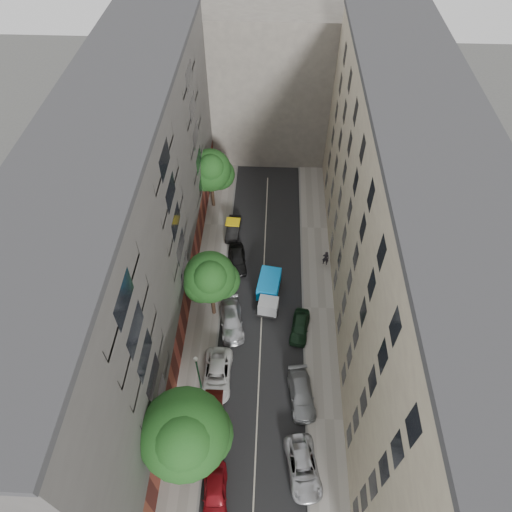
# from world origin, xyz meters

# --- Properties ---
(ground) EXTENTS (120.00, 120.00, 0.00)m
(ground) POSITION_xyz_m (0.00, 0.00, 0.00)
(ground) COLOR #4C4C49
(ground) RESTS_ON ground
(road_surface) EXTENTS (8.00, 44.00, 0.02)m
(road_surface) POSITION_xyz_m (0.00, 0.00, 0.01)
(road_surface) COLOR black
(road_surface) RESTS_ON ground
(sidewalk_left) EXTENTS (3.00, 44.00, 0.15)m
(sidewalk_left) POSITION_xyz_m (-5.50, 0.00, 0.07)
(sidewalk_left) COLOR gray
(sidewalk_left) RESTS_ON ground
(sidewalk_right) EXTENTS (3.00, 44.00, 0.15)m
(sidewalk_right) POSITION_xyz_m (5.50, 0.00, 0.07)
(sidewalk_right) COLOR gray
(sidewalk_right) RESTS_ON ground
(building_left) EXTENTS (8.00, 44.00, 20.00)m
(building_left) POSITION_xyz_m (-11.00, 0.00, 10.00)
(building_left) COLOR #4E4B48
(building_left) RESTS_ON ground
(building_right) EXTENTS (8.00, 44.00, 20.00)m
(building_right) POSITION_xyz_m (11.00, 0.00, 10.00)
(building_right) COLOR #C3B898
(building_right) RESTS_ON ground
(building_endcap) EXTENTS (18.00, 12.00, 18.00)m
(building_endcap) POSITION_xyz_m (0.00, 28.00, 9.00)
(building_endcap) COLOR gray
(building_endcap) RESTS_ON ground
(tarp_truck) EXTENTS (2.57, 5.10, 2.25)m
(tarp_truck) POSITION_xyz_m (0.60, 0.96, 1.24)
(tarp_truck) COLOR black
(tarp_truck) RESTS_ON ground
(car_left_0) EXTENTS (2.12, 4.49, 1.48)m
(car_left_0) POSITION_xyz_m (-2.80, -17.00, 0.74)
(car_left_0) COLOR maroon
(car_left_0) RESTS_ON ground
(car_left_1) EXTENTS (1.61, 4.36, 1.42)m
(car_left_1) POSITION_xyz_m (-3.60, -11.40, 0.71)
(car_left_1) COLOR #4F140F
(car_left_1) RESTS_ON ground
(car_left_2) EXTENTS (2.45, 5.23, 1.45)m
(car_left_2) POSITION_xyz_m (-3.60, -7.80, 0.72)
(car_left_2) COLOR silver
(car_left_2) RESTS_ON ground
(car_left_3) EXTENTS (2.89, 5.33, 1.47)m
(car_left_3) POSITION_xyz_m (-2.80, -2.20, 0.73)
(car_left_3) COLOR #BBBCC1
(car_left_3) RESTS_ON ground
(car_left_4) EXTENTS (2.31, 4.49, 1.46)m
(car_left_4) POSITION_xyz_m (-2.80, 5.40, 0.73)
(car_left_4) COLOR black
(car_left_4) RESTS_ON ground
(car_left_5) EXTENTS (1.59, 4.02, 1.30)m
(car_left_5) POSITION_xyz_m (-3.59, 9.95, 0.65)
(car_left_5) COLOR black
(car_left_5) RESTS_ON ground
(car_right_0) EXTENTS (3.12, 5.31, 1.39)m
(car_right_0) POSITION_xyz_m (3.60, -15.00, 0.69)
(car_right_0) COLOR #B5B5BA
(car_right_0) RESTS_ON ground
(car_right_1) EXTENTS (2.58, 4.98, 1.38)m
(car_right_1) POSITION_xyz_m (3.60, -9.22, 0.69)
(car_right_1) COLOR gray
(car_right_1) RESTS_ON ground
(car_right_2) EXTENTS (2.17, 4.14, 1.34)m
(car_right_2) POSITION_xyz_m (3.60, -2.60, 0.67)
(car_right_2) COLOR black
(car_right_2) RESTS_ON ground
(tree_near) EXTENTS (6.16, 6.01, 9.77)m
(tree_near) POSITION_xyz_m (-4.50, -15.15, 6.59)
(tree_near) COLOR #382619
(tree_near) RESTS_ON sidewalk_left
(tree_mid) EXTENTS (4.94, 4.61, 7.94)m
(tree_mid) POSITION_xyz_m (-4.50, -1.11, 5.46)
(tree_mid) COLOR #382619
(tree_mid) RESTS_ON sidewalk_left
(tree_far) EXTENTS (5.02, 4.70, 7.61)m
(tree_far) POSITION_xyz_m (-6.20, 14.18, 5.16)
(tree_far) COLOR #382619
(tree_far) RESTS_ON sidewalk_left
(lamp_post) EXTENTS (0.36, 0.36, 5.60)m
(lamp_post) POSITION_xyz_m (-4.80, -8.99, 3.66)
(lamp_post) COLOR #1B5F35
(lamp_post) RESTS_ON sidewalk_left
(pedestrian) EXTENTS (0.75, 0.57, 1.86)m
(pedestrian) POSITION_xyz_m (6.40, 5.64, 1.08)
(pedestrian) COLOR black
(pedestrian) RESTS_ON sidewalk_right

